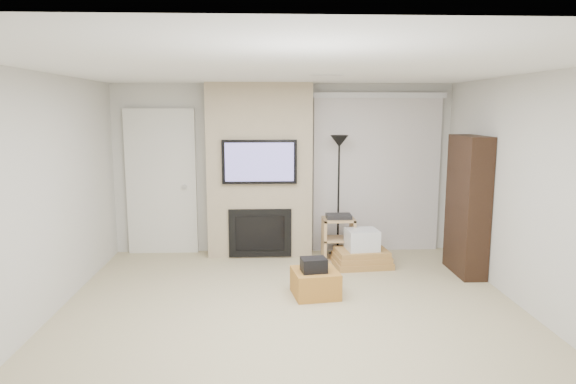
{
  "coord_description": "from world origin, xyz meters",
  "views": [
    {
      "loc": [
        -0.28,
        -4.85,
        2.13
      ],
      "look_at": [
        0.0,
        1.2,
        1.15
      ],
      "focal_mm": 32.0,
      "sensor_mm": 36.0,
      "label": 1
    }
  ],
  "objects_px": {
    "av_stand": "(338,236)",
    "floor_lamp": "(339,162)",
    "bookshelf": "(467,205)",
    "ottoman": "(315,283)",
    "box_stack": "(362,252)"
  },
  "relations": [
    {
      "from": "av_stand",
      "to": "floor_lamp",
      "type": "bearing_deg",
      "value": 83.71
    },
    {
      "from": "bookshelf",
      "to": "ottoman",
      "type": "bearing_deg",
      "value": -159.75
    },
    {
      "from": "av_stand",
      "to": "box_stack",
      "type": "height_order",
      "value": "av_stand"
    },
    {
      "from": "ottoman",
      "to": "bookshelf",
      "type": "distance_m",
      "value": 2.3
    },
    {
      "from": "ottoman",
      "to": "av_stand",
      "type": "relative_size",
      "value": 0.76
    },
    {
      "from": "av_stand",
      "to": "bookshelf",
      "type": "relative_size",
      "value": 0.37
    },
    {
      "from": "floor_lamp",
      "to": "av_stand",
      "type": "relative_size",
      "value": 2.67
    },
    {
      "from": "ottoman",
      "to": "bookshelf",
      "type": "bearing_deg",
      "value": 20.25
    },
    {
      "from": "floor_lamp",
      "to": "box_stack",
      "type": "bearing_deg",
      "value": -63.54
    },
    {
      "from": "av_stand",
      "to": "box_stack",
      "type": "distance_m",
      "value": 0.45
    },
    {
      "from": "box_stack",
      "to": "bookshelf",
      "type": "bearing_deg",
      "value": -15.53
    },
    {
      "from": "bookshelf",
      "to": "box_stack",
      "type": "bearing_deg",
      "value": 164.47
    },
    {
      "from": "box_stack",
      "to": "bookshelf",
      "type": "xyz_separation_m",
      "value": [
        1.3,
        -0.36,
        0.71
      ]
    },
    {
      "from": "ottoman",
      "to": "bookshelf",
      "type": "height_order",
      "value": "bookshelf"
    },
    {
      "from": "ottoman",
      "to": "box_stack",
      "type": "height_order",
      "value": "box_stack"
    }
  ]
}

